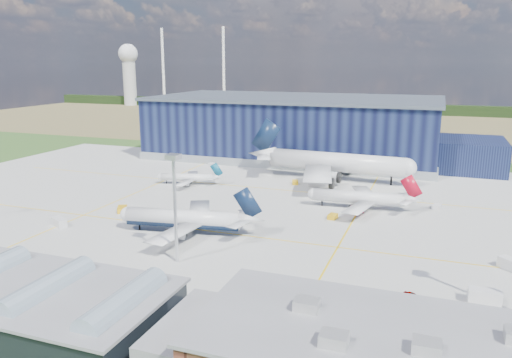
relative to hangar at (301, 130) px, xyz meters
name	(u,v)px	position (x,y,z in m)	size (l,w,h in m)	color
ground	(199,216)	(-2.81, -94.80, -11.62)	(600.00, 600.00, 0.00)	#2C491B
apron	(214,207)	(-2.81, -84.80, -11.59)	(220.00, 160.00, 0.08)	#ACACA6
farmland	(345,124)	(-2.81, 125.20, -11.62)	(600.00, 220.00, 0.01)	olive
treeline	(363,108)	(-2.81, 205.20, -7.62)	(600.00, 8.00, 8.00)	black
horizon_dressing	(155,69)	(-194.11, 199.58, 22.58)	(440.20, 18.00, 70.00)	white
hangar	(301,130)	(0.00, 0.00, 0.00)	(145.00, 62.00, 26.10)	black
light_mast_center	(174,191)	(7.19, -124.80, 3.82)	(2.60, 2.60, 23.00)	silver
airliner_navy	(183,210)	(-0.26, -108.08, -5.63)	(36.71, 35.91, 11.97)	silver
airliner_red	(358,191)	(36.57, -72.80, -6.32)	(32.46, 31.76, 10.59)	silver
airliner_widebody	(337,152)	(23.69, -39.80, -1.63)	(61.28, 59.94, 19.98)	silver
airliner_regional	(187,174)	(-22.73, -63.59, -7.81)	(23.32, 22.81, 7.60)	silver
gse_tug_a	(122,209)	(-24.58, -98.61, -10.79)	(2.41, 3.94, 1.64)	gold
gse_tug_b	(333,217)	(31.81, -84.43, -10.95)	(2.04, 3.06, 1.33)	gold
gse_van_a	(59,222)	(-32.46, -114.56, -10.52)	(2.19, 5.03, 2.19)	silver
gse_cart_a	(437,207)	(57.77, -64.91, -10.97)	(1.98, 2.97, 1.29)	silver
gse_van_b	(512,265)	(72.51, -105.23, -10.44)	(2.35, 5.13, 2.35)	silver
gse_tug_c	(295,182)	(11.88, -50.71, -10.93)	(1.95, 3.12, 1.37)	gold
gse_cart_b	(212,165)	(-27.83, -32.80, -10.99)	(1.92, 2.88, 1.25)	silver
gse_van_c	(485,297)	(66.32, -122.72, -10.31)	(2.60, 5.42, 2.60)	silver
airstair	(45,271)	(-12.87, -140.80, -9.98)	(2.04, 5.11, 3.27)	silver
car_a	(412,296)	(54.50, -125.00, -11.06)	(1.31, 3.26, 1.11)	#99999E
car_b	(108,293)	(3.11, -142.80, -11.07)	(1.16, 3.34, 1.10)	#99999E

